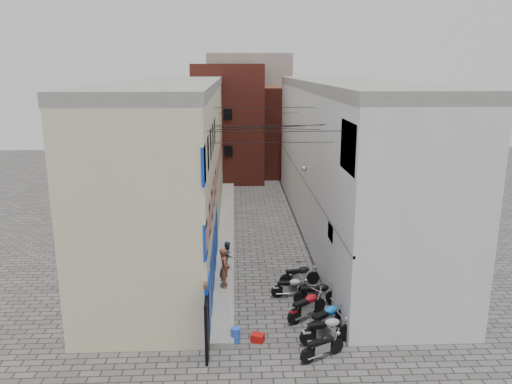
{
  "coord_description": "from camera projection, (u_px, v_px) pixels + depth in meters",
  "views": [
    {
      "loc": [
        -1.53,
        -15.83,
        9.74
      ],
      "look_at": [
        -0.34,
        11.0,
        3.0
      ],
      "focal_mm": 35.0,
      "sensor_mm": 36.0,
      "label": 1
    }
  ],
  "objects": [
    {
      "name": "person_b",
      "position": [
        228.0,
        255.0,
        23.95
      ],
      "size": [
        0.68,
        0.79,
        1.4
      ],
      "primitive_type": "imported",
      "rotation": [
        0.0,
        0.0,
        1.33
      ],
      "color": "#31394A",
      "rests_on": "plinth"
    },
    {
      "name": "motorcycle_c",
      "position": [
        327.0,
        317.0,
        18.78
      ],
      "size": [
        2.03,
        1.75,
        1.19
      ],
      "primitive_type": null,
      "rotation": [
        0.0,
        0.0,
        -0.92
      ],
      "color": "blue",
      "rests_on": "ground"
    },
    {
      "name": "motorcycle_d",
      "position": [
        307.0,
        305.0,
        19.76
      ],
      "size": [
        2.0,
        1.74,
        1.17
      ],
      "primitive_type": null,
      "rotation": [
        0.0,
        0.0,
        -0.92
      ],
      "color": "#9E0B14",
      "rests_on": "ground"
    },
    {
      "name": "building_far_brick_right",
      "position": [
        283.0,
        131.0,
        46.0
      ],
      "size": [
        5.0,
        6.0,
        8.0
      ],
      "primitive_type": "cube",
      "color": "maroon",
      "rests_on": "ground"
    },
    {
      "name": "red_crate",
      "position": [
        258.0,
        338.0,
        18.2
      ],
      "size": [
        0.55,
        0.49,
        0.29
      ],
      "primitive_type": "cube",
      "rotation": [
        0.0,
        0.0,
        -0.39
      ],
      "color": "#B90F0D",
      "rests_on": "ground"
    },
    {
      "name": "building_left",
      "position": [
        175.0,
        160.0,
        29.02
      ],
      "size": [
        5.1,
        27.0,
        9.0
      ],
      "color": "beige",
      "rests_on": "ground"
    },
    {
      "name": "motorcycle_g",
      "position": [
        300.0,
        274.0,
        22.79
      ],
      "size": [
        1.97,
        0.93,
        1.1
      ],
      "primitive_type": null,
      "rotation": [
        0.0,
        0.0,
        -1.39
      ],
      "color": "black",
      "rests_on": "ground"
    },
    {
      "name": "person_a",
      "position": [
        224.0,
        268.0,
        21.96
      ],
      "size": [
        0.51,
        0.71,
        1.82
      ],
      "primitive_type": "imported",
      "rotation": [
        0.0,
        0.0,
        1.69
      ],
      "color": "brown",
      "rests_on": "plinth"
    },
    {
      "name": "far_shopfront",
      "position": [
        252.0,
        172.0,
        41.9
      ],
      "size": [
        2.0,
        0.3,
        2.4
      ],
      "primitive_type": "cube",
      "color": "black",
      "rests_on": "ground"
    },
    {
      "name": "building_right",
      "position": [
        344.0,
        158.0,
        29.49
      ],
      "size": [
        5.94,
        26.0,
        9.0
      ],
      "color": "silver",
      "rests_on": "ground"
    },
    {
      "name": "ground",
      "position": [
        279.0,
        348.0,
        17.78
      ],
      "size": [
        90.0,
        90.0,
        0.0
      ],
      "primitive_type": "plane",
      "color": "#4E4B49",
      "rests_on": "ground"
    },
    {
      "name": "building_far_concrete",
      "position": [
        249.0,
        111.0,
        49.38
      ],
      "size": [
        8.0,
        5.0,
        11.0
      ],
      "primitive_type": "cube",
      "color": "gray",
      "rests_on": "ground"
    },
    {
      "name": "motorcycle_b",
      "position": [
        326.0,
        329.0,
        17.98
      ],
      "size": [
        2.09,
        1.01,
        1.16
      ],
      "primitive_type": null,
      "rotation": [
        0.0,
        0.0,
        -1.38
      ],
      "color": "#9B9B9F",
      "rests_on": "ground"
    },
    {
      "name": "motorcycle_e",
      "position": [
        317.0,
        292.0,
        20.88
      ],
      "size": [
        2.0,
        0.64,
        1.15
      ],
      "primitive_type": null,
      "rotation": [
        0.0,
        0.0,
        -1.56
      ],
      "color": "black",
      "rests_on": "ground"
    },
    {
      "name": "plinth",
      "position": [
        226.0,
        230.0,
        30.26
      ],
      "size": [
        0.9,
        26.0,
        0.25
      ],
      "primitive_type": "cube",
      "color": "gray",
      "rests_on": "ground"
    },
    {
      "name": "water_jug_far",
      "position": [
        236.0,
        336.0,
        18.14
      ],
      "size": [
        0.43,
        0.43,
        0.5
      ],
      "primitive_type": "cylinder",
      "rotation": [
        0.0,
        0.0,
        0.42
      ],
      "color": "#2476B6",
      "rests_on": "ground"
    },
    {
      "name": "building_far_brick_left",
      "position": [
        228.0,
        123.0,
        43.61
      ],
      "size": [
        6.0,
        6.0,
        10.0
      ],
      "primitive_type": "cube",
      "color": "maroon",
      "rests_on": "ground"
    },
    {
      "name": "motorcycle_a",
      "position": [
        322.0,
        345.0,
        17.06
      ],
      "size": [
        1.83,
        1.29,
        1.02
      ],
      "primitive_type": null,
      "rotation": [
        0.0,
        0.0,
        -1.11
      ],
      "color": "black",
      "rests_on": "ground"
    },
    {
      "name": "water_jug_near",
      "position": [
        236.0,
        335.0,
        18.13
      ],
      "size": [
        0.38,
        0.38,
        0.56
      ],
      "primitive_type": "cylinder",
      "rotation": [
        0.0,
        0.0,
        -0.07
      ],
      "color": "blue",
      "rests_on": "ground"
    },
    {
      "name": "motorcycle_f",
      "position": [
        291.0,
        286.0,
        21.65
      ],
      "size": [
        1.75,
        0.63,
        1.0
      ],
      "primitive_type": null,
      "rotation": [
        0.0,
        0.0,
        -1.52
      ],
      "color": "#A2A3A7",
      "rests_on": "ground"
    },
    {
      "name": "overhead_wires",
      "position": [
        266.0,
        124.0,
        23.45
      ],
      "size": [
        5.8,
        13.02,
        1.32
      ],
      "color": "black",
      "rests_on": "ground"
    }
  ]
}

